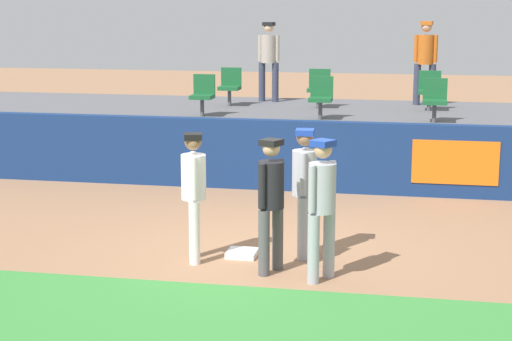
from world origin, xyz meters
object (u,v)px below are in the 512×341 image
first_base (242,253)px  spectator_capped (425,57)px  seat_front_left (203,93)px  seat_front_right (435,98)px  player_runner_visitor (322,200)px  seat_back_left (230,85)px  seat_front_center (321,95)px  seat_back_center (319,86)px  spectator_hooded (269,56)px  seat_back_right (429,88)px  player_umpire (271,196)px  player_fielder_home (194,188)px  player_coach_visitor (304,184)px

first_base → spectator_capped: 8.97m
seat_front_left → seat_front_right: size_ratio=1.00×
player_runner_visitor → seat_back_left: bearing=-129.0°
seat_front_center → spectator_capped: spectator_capped is taller
seat_back_center → spectator_hooded: spectator_hooded is taller
seat_front_right → seat_front_left: bearing=-180.0°
first_base → player_runner_visitor: size_ratio=0.22×
seat_back_right → spectator_capped: spectator_capped is taller
seat_back_right → seat_front_right: size_ratio=1.00×
seat_back_center → spectator_capped: 2.52m
player_umpire → seat_front_center: (-0.10, 6.22, 0.60)m
seat_front_center → seat_front_left: 2.40m
player_fielder_home → player_umpire: bearing=58.4°
seat_back_left → seat_back_right: bearing=0.0°
player_umpire → seat_back_right: seat_back_right is taller
player_umpire → seat_back_center: 8.05m
player_runner_visitor → seat_back_center: seat_back_center is taller
player_umpire → seat_front_left: size_ratio=2.07×
player_umpire → seat_back_left: (-2.35, 8.02, 0.60)m
player_umpire → spectator_capped: (1.91, 8.96, 1.21)m
spectator_hooded → seat_front_center: bearing=126.8°
spectator_hooded → seat_back_center: bearing=151.3°
seat_front_center → player_fielder_home: bearing=-99.5°
spectator_capped → seat_back_left: bearing=20.9°
seat_back_left → seat_back_right: 4.36m
player_fielder_home → seat_back_right: seat_back_right is taller
player_runner_visitor → player_coach_visitor: player_runner_visitor is taller
seat_back_center → player_runner_visitor: bearing=-82.9°
first_base → spectator_capped: bearing=73.9°
seat_front_right → player_runner_visitor: bearing=-102.6°
seat_front_center → player_umpire: bearing=-89.1°
seat_front_center → seat_front_left: bearing=-180.0°
seat_back_center → spectator_capped: (2.26, 0.94, 0.61)m
seat_back_left → seat_back_right: same height
first_base → seat_front_right: size_ratio=0.48×
player_coach_visitor → spectator_hooded: bearing=-169.4°
spectator_hooded → player_fielder_home: bearing=101.1°
player_fielder_home → seat_front_right: bearing=135.7°
seat_back_right → seat_front_left: bearing=-158.3°
seat_back_center → first_base: bearing=-91.2°
seat_front_left → spectator_hooded: bearing=72.6°
player_coach_visitor → seat_front_right: bearing=159.1°
player_runner_visitor → seat_back_left: 8.76m
seat_back_right → spectator_capped: 1.12m
player_fielder_home → seat_front_left: bearing=177.5°
player_fielder_home → seat_back_center: seat_back_center is taller
player_umpire → seat_front_left: (-2.51, 6.22, 0.60)m
player_fielder_home → seat_front_center: seat_front_center is taller
seat_back_center → player_fielder_home: bearing=-95.4°
seat_front_left → seat_front_right: 4.60m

